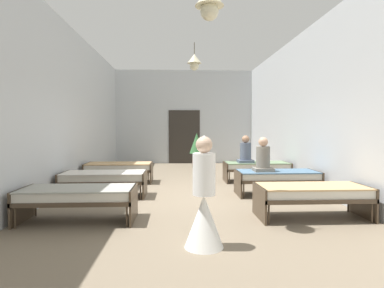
# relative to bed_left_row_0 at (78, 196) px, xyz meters

# --- Properties ---
(ground_plane) EXTENTS (6.74, 14.46, 0.10)m
(ground_plane) POSITION_rel_bed_left_row_0_xyz_m (2.02, 1.90, -0.49)
(ground_plane) COLOR #7A6B56
(room_shell) EXTENTS (6.54, 14.06, 4.20)m
(room_shell) POSITION_rel_bed_left_row_0_xyz_m (2.02, 3.27, 1.66)
(room_shell) COLOR silver
(room_shell) RESTS_ON ground
(bed_left_row_0) EXTENTS (1.90, 0.84, 0.57)m
(bed_left_row_0) POSITION_rel_bed_left_row_0_xyz_m (0.00, 0.00, 0.00)
(bed_left_row_0) COLOR #473828
(bed_left_row_0) RESTS_ON ground
(bed_right_row_0) EXTENTS (1.90, 0.84, 0.57)m
(bed_right_row_0) POSITION_rel_bed_left_row_0_xyz_m (4.04, 0.00, 0.00)
(bed_right_row_0) COLOR #473828
(bed_right_row_0) RESTS_ON ground
(bed_left_row_1) EXTENTS (1.90, 0.84, 0.57)m
(bed_left_row_1) POSITION_rel_bed_left_row_0_xyz_m (0.00, 1.90, 0.00)
(bed_left_row_1) COLOR #473828
(bed_left_row_1) RESTS_ON ground
(bed_right_row_1) EXTENTS (1.90, 0.84, 0.57)m
(bed_right_row_1) POSITION_rel_bed_left_row_0_xyz_m (4.04, 1.90, 0.00)
(bed_right_row_1) COLOR #473828
(bed_right_row_1) RESTS_ON ground
(bed_left_row_2) EXTENTS (1.90, 0.84, 0.57)m
(bed_left_row_2) POSITION_rel_bed_left_row_0_xyz_m (0.00, 3.80, 0.00)
(bed_left_row_2) COLOR #473828
(bed_left_row_2) RESTS_ON ground
(bed_right_row_2) EXTENTS (1.90, 0.84, 0.57)m
(bed_right_row_2) POSITION_rel_bed_left_row_0_xyz_m (4.04, 3.80, 0.00)
(bed_right_row_2) COLOR #473828
(bed_right_row_2) RESTS_ON ground
(nurse_near_aisle) EXTENTS (0.52, 0.52, 1.49)m
(nurse_near_aisle) POSITION_rel_bed_left_row_0_xyz_m (2.02, -1.26, 0.09)
(nurse_near_aisle) COLOR white
(nurse_near_aisle) RESTS_ON ground
(patient_seated_primary) EXTENTS (0.44, 0.44, 0.80)m
(patient_seated_primary) POSITION_rel_bed_left_row_0_xyz_m (3.69, 3.72, 0.43)
(patient_seated_primary) COLOR #515B70
(patient_seated_primary) RESTS_ON bed_right_row_2
(patient_seated_secondary) EXTENTS (0.44, 0.44, 0.80)m
(patient_seated_secondary) POSITION_rel_bed_left_row_0_xyz_m (3.69, 1.86, 0.43)
(patient_seated_secondary) COLOR slate
(patient_seated_secondary) RESTS_ON bed_right_row_1
(potted_plant) EXTENTS (0.57, 0.57, 1.40)m
(potted_plant) POSITION_rel_bed_left_row_0_xyz_m (2.46, 7.05, 0.43)
(potted_plant) COLOR brown
(potted_plant) RESTS_ON ground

